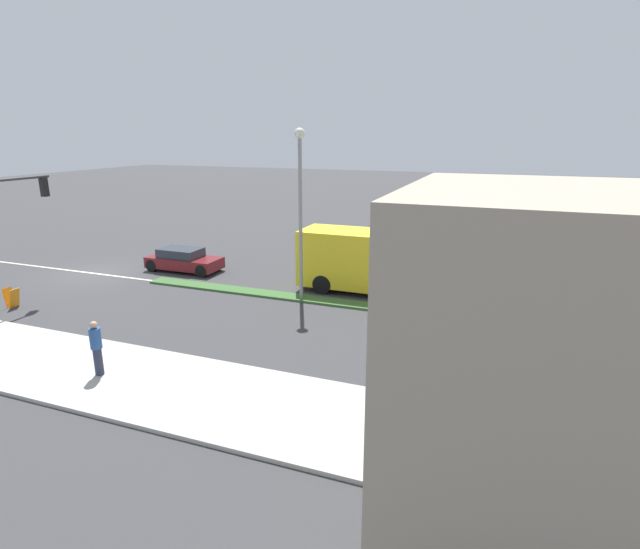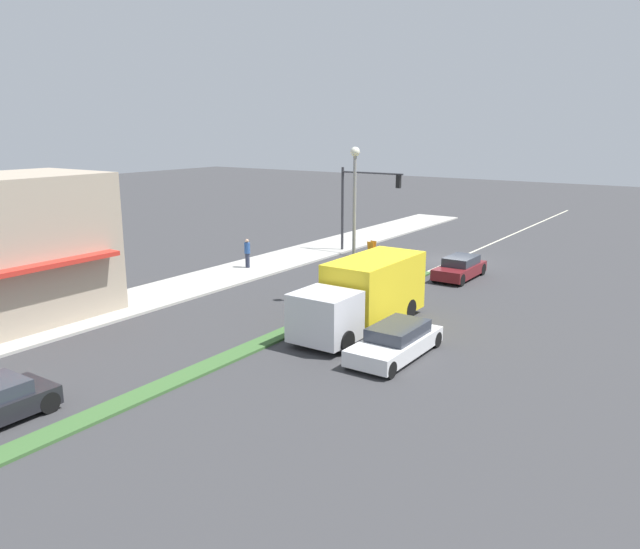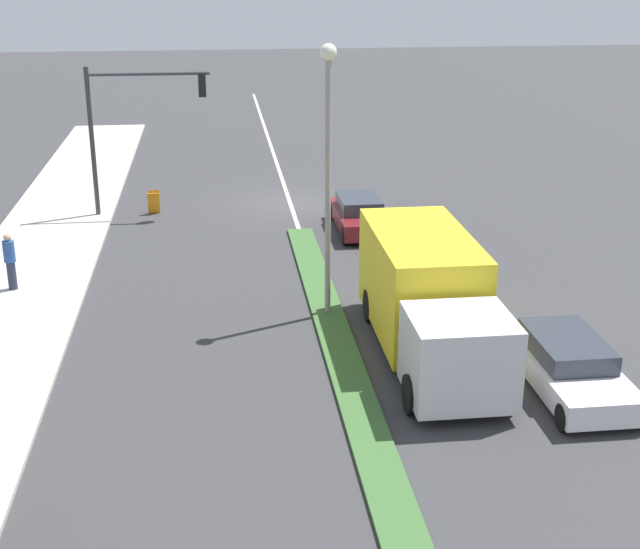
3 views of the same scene
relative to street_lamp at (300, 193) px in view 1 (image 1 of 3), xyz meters
The scene contains 10 objects.
ground_plane 7.63m from the street_lamp, 90.00° to the left, with size 160.00×160.00×0.00m, color #38383A.
sidewalk_right 12.03m from the street_lamp, 35.60° to the left, with size 4.00×73.00×0.12m, color #B2AFA8.
lane_marking_center 12.97m from the street_lamp, 90.00° to the right, with size 0.16×60.00×0.01m, color beige.
building_corner_store 15.28m from the street_lamp, 44.45° to the left, with size 6.02×7.75×6.27m.
street_lamp is the anchor object (origin of this frame).
pedestrian 10.30m from the street_lamp, 17.12° to the right, with size 0.34×0.34×1.73m.
warning_aframe_sign 13.22m from the street_lamp, 64.18° to the right, with size 0.45×0.53×0.84m.
delivery_truck 4.83m from the street_lamp, 128.76° to the left, with size 2.44×7.50×2.87m.
sedan_maroon 9.20m from the street_lamp, 105.57° to the right, with size 1.73×4.05×1.24m.
van_white 8.29m from the street_lamp, 134.30° to the left, with size 1.83×4.56×1.22m.
Camera 1 is at (19.72, 20.51, 7.24)m, focal length 28.00 mm.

